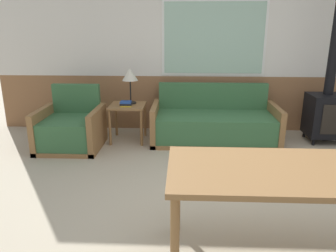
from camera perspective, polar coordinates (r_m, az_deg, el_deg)
name	(u,v)px	position (r m, az deg, el deg)	size (l,w,h in m)	color
ground_plane	(231,209)	(3.33, 10.97, -14.09)	(16.00, 16.00, 0.00)	#B2A58C
wall_back	(213,49)	(5.49, 7.90, 13.21)	(7.20, 0.09, 2.70)	#8E603D
couch	(214,125)	(5.08, 8.01, 0.23)	(1.89, 0.89, 0.84)	olive
armchair	(71,130)	(4.95, -16.51, -0.62)	(0.87, 0.84, 0.87)	olive
side_table	(128,111)	(5.02, -7.03, 2.61)	(0.53, 0.53, 0.57)	olive
table_lamp	(130,76)	(5.00, -6.64, 8.65)	(0.24, 0.24, 0.54)	black
book_stack	(126,104)	(4.90, -7.33, 3.87)	(0.18, 0.15, 0.07)	gold
dining_table	(290,179)	(2.49, 20.50, -8.61)	(1.73, 0.81, 0.75)	olive
wood_stove	(328,102)	(5.47, 26.10, 3.71)	(0.56, 0.50, 2.48)	black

